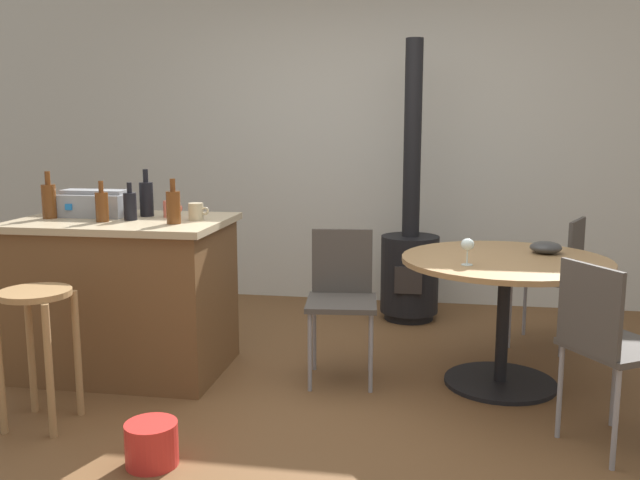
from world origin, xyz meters
name	(u,v)px	position (x,y,z in m)	size (l,w,h in m)	color
ground_plane	(326,407)	(0.00, 0.00, 0.00)	(8.80, 8.80, 0.00)	brown
back_wall	(372,140)	(0.00, 2.34, 1.35)	(8.00, 0.10, 2.70)	beige
kitchen_island	(126,295)	(-1.28, 0.36, 0.47)	(1.23, 0.84, 0.93)	brown
wooden_stool	(37,326)	(-1.36, -0.44, 0.50)	(0.35, 0.35, 0.69)	#A37A4C
dining_table	(504,287)	(0.94, 0.49, 0.57)	(1.16, 1.16, 0.74)	black
folding_chair_near	(556,271)	(1.34, 1.24, 0.52)	(0.53, 0.53, 0.88)	#47423D
folding_chair_far	(342,292)	(0.02, 0.47, 0.51)	(0.44, 0.44, 0.87)	#47423D
folding_chair_left	(608,340)	(1.32, -0.25, 0.52)	(0.55, 0.55, 0.88)	#47423D
wood_stove	(410,255)	(0.36, 1.77, 0.50)	(0.44, 0.45, 2.10)	black
toolbox	(96,204)	(-1.50, 0.46, 1.01)	(0.41, 0.27, 0.16)	gray
bottle_0	(146,198)	(-1.18, 0.50, 1.04)	(0.08, 0.08, 0.29)	black
bottle_1	(49,200)	(-1.72, 0.32, 1.04)	(0.08, 0.08, 0.28)	#603314
bottle_2	(130,206)	(-1.21, 0.32, 1.01)	(0.07, 0.07, 0.22)	black
bottle_3	(102,206)	(-1.34, 0.23, 1.02)	(0.07, 0.07, 0.23)	#603314
bottle_4	(173,206)	(-0.90, 0.22, 1.03)	(0.08, 0.08, 0.25)	#603314
cup_0	(171,209)	(-1.03, 0.49, 0.98)	(0.12, 0.08, 0.10)	#DB6651
cup_1	(196,212)	(-0.83, 0.39, 0.98)	(0.12, 0.09, 0.10)	tan
wine_glass	(468,245)	(0.71, 0.26, 0.85)	(0.07, 0.07, 0.14)	silver
serving_bowl	(546,247)	(1.18, 0.67, 0.78)	(0.18, 0.18, 0.07)	#383838
plastic_bucket	(152,444)	(-0.66, -0.74, 0.10)	(0.23, 0.23, 0.19)	red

